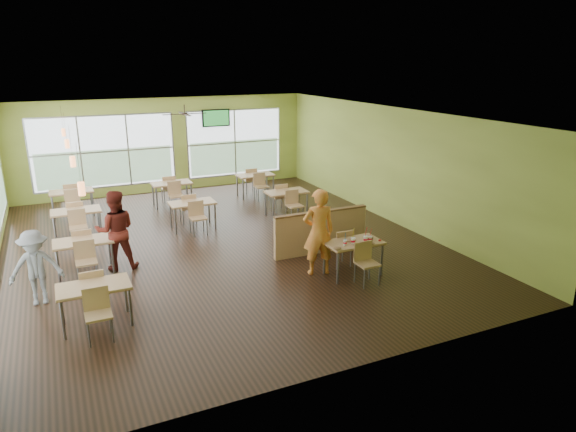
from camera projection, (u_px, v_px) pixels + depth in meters
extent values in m
plane|color=black|center=(221.00, 244.00, 12.86)|extent=(12.00, 12.00, 0.00)
plane|color=white|center=(216.00, 115.00, 11.92)|extent=(12.00, 12.00, 0.00)
cube|color=#BBCF54|center=(166.00, 145.00, 17.59)|extent=(10.00, 0.04, 3.20)
cube|color=#BBCF54|center=(348.00, 272.00, 7.19)|extent=(10.00, 0.04, 3.20)
cube|color=#BBCF54|center=(389.00, 165.00, 14.40)|extent=(0.04, 12.00, 3.20)
cube|color=white|center=(105.00, 152.00, 16.79)|extent=(4.50, 0.02, 2.35)
cube|color=white|center=(235.00, 143.00, 18.60)|extent=(3.50, 0.02, 2.35)
cube|color=#B7BABC|center=(175.00, 180.00, 18.03)|extent=(8.00, 0.04, 0.05)
cube|color=tan|center=(354.00, 242.00, 10.85)|extent=(1.20, 0.70, 0.04)
cube|color=brown|center=(354.00, 244.00, 10.86)|extent=(1.22, 0.71, 0.01)
cylinder|color=slate|center=(338.00, 268.00, 10.49)|extent=(0.05, 0.05, 0.71)
cylinder|color=slate|center=(382.00, 260.00, 10.92)|extent=(0.05, 0.05, 0.71)
cylinder|color=slate|center=(324.00, 258.00, 10.99)|extent=(0.05, 0.05, 0.71)
cylinder|color=slate|center=(367.00, 251.00, 11.43)|extent=(0.05, 0.05, 0.71)
cube|color=tan|center=(340.00, 247.00, 11.41)|extent=(0.42, 0.42, 0.04)
cube|color=tan|center=(336.00, 235.00, 11.51)|extent=(0.42, 0.04, 0.40)
cube|color=tan|center=(367.00, 264.00, 10.45)|extent=(0.42, 0.42, 0.04)
cube|color=tan|center=(373.00, 257.00, 10.22)|extent=(0.42, 0.04, 0.40)
cube|color=tan|center=(321.00, 232.00, 12.17)|extent=(2.40, 0.12, 1.00)
cube|color=brown|center=(321.00, 212.00, 12.02)|extent=(2.40, 0.14, 0.04)
cube|color=tan|center=(93.00, 286.00, 8.76)|extent=(1.20, 0.70, 0.04)
cube|color=brown|center=(94.00, 288.00, 8.77)|extent=(1.22, 0.71, 0.01)
cylinder|color=slate|center=(63.00, 320.00, 8.40)|extent=(0.05, 0.05, 0.71)
cylinder|color=slate|center=(131.00, 307.00, 8.84)|extent=(0.05, 0.05, 0.71)
cylinder|color=slate|center=(61.00, 305.00, 8.91)|extent=(0.05, 0.05, 0.71)
cylinder|color=slate|center=(126.00, 294.00, 9.34)|extent=(0.05, 0.05, 0.71)
cube|color=tan|center=(92.00, 289.00, 9.32)|extent=(0.42, 0.42, 0.04)
cube|color=tan|center=(90.00, 274.00, 9.42)|extent=(0.42, 0.04, 0.40)
cube|color=tan|center=(98.00, 315.00, 8.37)|extent=(0.42, 0.42, 0.04)
cube|color=tan|center=(98.00, 308.00, 8.14)|extent=(0.42, 0.04, 0.40)
cube|color=tan|center=(83.00, 241.00, 10.93)|extent=(1.20, 0.70, 0.04)
cube|color=brown|center=(83.00, 242.00, 10.93)|extent=(1.22, 0.71, 0.01)
cylinder|color=slate|center=(58.00, 266.00, 10.57)|extent=(0.05, 0.05, 0.71)
cylinder|color=slate|center=(113.00, 258.00, 11.00)|extent=(0.05, 0.05, 0.71)
cylinder|color=slate|center=(57.00, 257.00, 11.07)|extent=(0.05, 0.05, 0.71)
cylinder|color=slate|center=(110.00, 249.00, 11.51)|extent=(0.05, 0.05, 0.71)
cube|color=tan|center=(83.00, 245.00, 11.49)|extent=(0.42, 0.42, 0.04)
cube|color=tan|center=(81.00, 233.00, 11.59)|extent=(0.42, 0.04, 0.40)
cube|color=tan|center=(86.00, 262.00, 10.53)|extent=(0.42, 0.42, 0.04)
cube|color=tan|center=(86.00, 255.00, 10.30)|extent=(0.42, 0.04, 0.40)
cube|color=tan|center=(76.00, 211.00, 13.10)|extent=(1.20, 0.70, 0.04)
cube|color=brown|center=(76.00, 212.00, 13.10)|extent=(1.22, 0.71, 0.01)
cylinder|color=slate|center=(55.00, 231.00, 12.74)|extent=(0.05, 0.05, 0.71)
cylinder|color=slate|center=(101.00, 225.00, 13.17)|extent=(0.05, 0.05, 0.71)
cylinder|color=slate|center=(54.00, 224.00, 13.24)|extent=(0.05, 0.05, 0.71)
cylinder|color=slate|center=(98.00, 219.00, 13.67)|extent=(0.05, 0.05, 0.71)
cube|color=tan|center=(76.00, 215.00, 13.65)|extent=(0.42, 0.42, 0.04)
cube|color=tan|center=(74.00, 206.00, 13.75)|extent=(0.42, 0.04, 0.40)
cube|color=tan|center=(78.00, 227.00, 12.70)|extent=(0.42, 0.42, 0.04)
cube|color=tan|center=(78.00, 221.00, 12.47)|extent=(0.42, 0.04, 0.40)
cube|color=tan|center=(71.00, 191.00, 15.00)|extent=(1.20, 0.70, 0.04)
cube|color=brown|center=(71.00, 192.00, 15.01)|extent=(1.22, 0.71, 0.01)
cylinder|color=slate|center=(53.00, 208.00, 14.64)|extent=(0.05, 0.05, 0.71)
cylinder|color=slate|center=(93.00, 204.00, 15.08)|extent=(0.05, 0.05, 0.71)
cylinder|color=slate|center=(53.00, 203.00, 15.15)|extent=(0.05, 0.05, 0.71)
cylinder|color=slate|center=(91.00, 199.00, 15.58)|extent=(0.05, 0.05, 0.71)
cube|color=tan|center=(71.00, 196.00, 15.56)|extent=(0.42, 0.42, 0.04)
cube|color=tan|center=(70.00, 188.00, 15.66)|extent=(0.42, 0.04, 0.40)
cube|color=tan|center=(73.00, 205.00, 14.61)|extent=(0.42, 0.42, 0.04)
cube|color=tan|center=(73.00, 199.00, 14.38)|extent=(0.42, 0.04, 0.40)
cube|color=tan|center=(192.00, 203.00, 13.83)|extent=(1.20, 0.70, 0.04)
cube|color=brown|center=(192.00, 204.00, 13.83)|extent=(1.22, 0.71, 0.01)
cylinder|color=slate|center=(176.00, 221.00, 13.47)|extent=(0.05, 0.05, 0.71)
cylinder|color=slate|center=(215.00, 216.00, 13.90)|extent=(0.05, 0.05, 0.71)
cylinder|color=slate|center=(171.00, 216.00, 13.97)|extent=(0.05, 0.05, 0.71)
cylinder|color=slate|center=(209.00, 211.00, 14.40)|extent=(0.05, 0.05, 0.71)
cube|color=tan|center=(188.00, 207.00, 14.39)|extent=(0.42, 0.42, 0.04)
cube|color=tan|center=(186.00, 198.00, 14.49)|extent=(0.42, 0.04, 0.40)
cube|color=tan|center=(198.00, 218.00, 13.43)|extent=(0.42, 0.42, 0.04)
cube|color=tan|center=(200.00, 212.00, 13.20)|extent=(0.42, 0.04, 0.40)
cube|color=tan|center=(172.00, 183.00, 15.99)|extent=(1.20, 0.70, 0.04)
cube|color=brown|center=(172.00, 184.00, 16.00)|extent=(1.22, 0.71, 0.01)
cylinder|color=slate|center=(157.00, 199.00, 15.64)|extent=(0.05, 0.05, 0.71)
cylinder|color=slate|center=(192.00, 195.00, 16.07)|extent=(0.05, 0.05, 0.71)
cylinder|color=slate|center=(153.00, 194.00, 16.14)|extent=(0.05, 0.05, 0.71)
cylinder|color=slate|center=(187.00, 191.00, 16.57)|extent=(0.05, 0.05, 0.71)
cube|color=tan|center=(168.00, 188.00, 16.55)|extent=(0.42, 0.42, 0.04)
cube|color=tan|center=(167.00, 180.00, 16.65)|extent=(0.42, 0.04, 0.40)
cube|color=tan|center=(176.00, 196.00, 15.60)|extent=(0.42, 0.42, 0.04)
cube|color=tan|center=(177.00, 190.00, 15.37)|extent=(0.42, 0.04, 0.40)
cube|color=tan|center=(286.00, 192.00, 14.95)|extent=(1.20, 0.70, 0.04)
cube|color=brown|center=(286.00, 193.00, 14.96)|extent=(1.22, 0.71, 0.01)
cylinder|color=slate|center=(273.00, 209.00, 14.59)|extent=(0.05, 0.05, 0.71)
cylinder|color=slate|center=(307.00, 204.00, 15.03)|extent=(0.05, 0.05, 0.71)
cylinder|color=slate|center=(266.00, 204.00, 15.10)|extent=(0.05, 0.05, 0.71)
cylinder|color=slate|center=(299.00, 200.00, 15.53)|extent=(0.05, 0.05, 0.71)
cube|color=tan|center=(279.00, 197.00, 15.51)|extent=(0.42, 0.42, 0.04)
cube|color=tan|center=(276.00, 188.00, 15.61)|extent=(0.42, 0.04, 0.40)
cube|color=tan|center=(294.00, 206.00, 14.56)|extent=(0.42, 0.42, 0.04)
cube|color=tan|center=(297.00, 200.00, 14.33)|extent=(0.42, 0.04, 0.40)
cube|color=tan|center=(255.00, 175.00, 17.12)|extent=(1.20, 0.70, 0.04)
cube|color=brown|center=(255.00, 176.00, 17.12)|extent=(1.22, 0.71, 0.01)
cylinder|color=slate|center=(243.00, 189.00, 16.76)|extent=(0.05, 0.05, 0.71)
cylinder|color=slate|center=(274.00, 186.00, 17.19)|extent=(0.05, 0.05, 0.71)
cylinder|color=slate|center=(237.00, 185.00, 17.26)|extent=(0.05, 0.05, 0.71)
cylinder|color=slate|center=(267.00, 182.00, 17.70)|extent=(0.05, 0.05, 0.71)
cube|color=tan|center=(250.00, 180.00, 17.68)|extent=(0.42, 0.42, 0.04)
cube|color=tan|center=(247.00, 172.00, 17.78)|extent=(0.42, 0.04, 0.40)
cube|color=tan|center=(261.00, 187.00, 16.72)|extent=(0.42, 0.42, 0.04)
cube|color=tan|center=(264.00, 181.00, 16.49)|extent=(0.42, 0.04, 0.40)
cylinder|color=#2D2119|center=(78.00, 164.00, 8.13)|extent=(0.01, 0.01, 0.70)
cylinder|color=#FF8C4A|center=(81.00, 189.00, 8.25)|extent=(0.11, 0.11, 0.22)
cylinder|color=#2D2119|center=(70.00, 142.00, 10.30)|extent=(0.01, 0.01, 0.70)
cylinder|color=#FF8C4A|center=(73.00, 162.00, 10.42)|extent=(0.11, 0.11, 0.22)
cylinder|color=#2D2119|center=(65.00, 127.00, 12.47)|extent=(0.01, 0.01, 0.70)
cylinder|color=#FF8C4A|center=(67.00, 144.00, 12.59)|extent=(0.11, 0.11, 0.22)
cylinder|color=#2D2119|center=(62.00, 118.00, 14.38)|extent=(0.01, 0.01, 0.70)
cylinder|color=#FF8C4A|center=(64.00, 132.00, 14.49)|extent=(0.11, 0.11, 0.22)
cylinder|color=#2D2119|center=(184.00, 109.00, 14.55)|extent=(0.03, 0.03, 0.24)
cylinder|color=#2D2119|center=(185.00, 114.00, 14.59)|extent=(0.16, 0.16, 0.06)
cube|color=#2D2119|center=(197.00, 113.00, 14.73)|extent=(0.55, 0.10, 0.01)
cube|color=#2D2119|center=(182.00, 113.00, 14.90)|extent=(0.10, 0.55, 0.01)
cube|color=#2D2119|center=(172.00, 114.00, 14.45)|extent=(0.55, 0.10, 0.01)
cube|color=#2D2119|center=(188.00, 115.00, 14.29)|extent=(0.10, 0.55, 0.01)
cube|color=black|center=(216.00, 118.00, 17.98)|extent=(1.00, 0.06, 0.60)
cube|color=#2A8537|center=(216.00, 118.00, 17.95)|extent=(0.90, 0.01, 0.52)
imported|color=#F75B1B|center=(319.00, 232.00, 10.85)|extent=(0.76, 0.58, 1.89)
imported|color=maroon|center=(116.00, 230.00, 11.13)|extent=(0.94, 0.78, 1.77)
imported|color=slate|center=(36.00, 268.00, 9.55)|extent=(0.95, 0.56, 1.46)
cone|color=white|center=(345.00, 243.00, 10.62)|extent=(0.08, 0.08, 0.11)
cylinder|color=red|center=(345.00, 243.00, 10.62)|extent=(0.07, 0.07, 0.03)
cylinder|color=white|center=(345.00, 240.00, 10.60)|extent=(0.08, 0.08, 0.01)
cylinder|color=blue|center=(345.00, 236.00, 10.57)|extent=(0.02, 0.05, 0.19)
cone|color=white|center=(353.00, 241.00, 10.68)|extent=(0.10, 0.10, 0.13)
cylinder|color=red|center=(353.00, 241.00, 10.68)|extent=(0.09, 0.09, 0.04)
cylinder|color=white|center=(353.00, 238.00, 10.65)|extent=(0.10, 0.10, 0.01)
cylinder|color=yellow|center=(353.00, 232.00, 10.62)|extent=(0.01, 0.06, 0.24)
cone|color=white|center=(366.00, 239.00, 10.77)|extent=(0.10, 0.10, 0.13)
cylinder|color=red|center=(366.00, 239.00, 10.77)|extent=(0.09, 0.09, 0.04)
cylinder|color=white|center=(366.00, 236.00, 10.75)|extent=(0.10, 0.10, 0.01)
cylinder|color=red|center=(366.00, 231.00, 10.72)|extent=(0.03, 0.06, 0.24)
cone|color=white|center=(370.00, 239.00, 10.83)|extent=(0.08, 0.08, 0.11)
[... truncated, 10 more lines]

